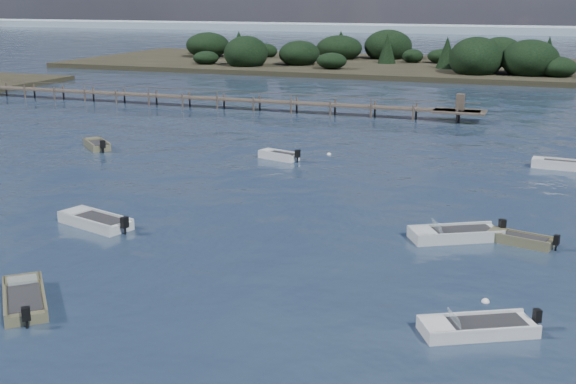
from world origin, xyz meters
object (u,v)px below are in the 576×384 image
at_px(tender_far_white, 279,157).
at_px(tender_far_grey_b, 556,166).
at_px(dinghy_extra_a, 520,241).
at_px(tender_far_grey, 97,146).
at_px(dinghy_mid_white_a, 477,330).
at_px(dinghy_mid_white_b, 455,236).
at_px(jetty, 221,99).
at_px(dinghy_near_olive, 25,301).
at_px(dinghy_mid_grey, 95,223).

bearing_deg(tender_far_white, tender_far_grey_b, 11.56).
bearing_deg(dinghy_extra_a, tender_far_grey, 159.28).
relative_size(tender_far_grey_b, dinghy_mid_white_a, 0.86).
bearing_deg(tender_far_grey_b, dinghy_mid_white_b, -104.36).
distance_m(tender_far_grey_b, jetty, 39.15).
xyz_separation_m(dinghy_mid_white_b, tender_far_grey, (-30.18, 12.96, 0.02)).
bearing_deg(tender_far_white, tender_far_grey, -175.01).
xyz_separation_m(dinghy_mid_white_b, jetty, (-30.15, 36.15, 0.83)).
distance_m(tender_far_grey_b, tender_far_grey, 35.28).
xyz_separation_m(dinghy_mid_white_a, dinghy_mid_white_b, (-2.18, 10.41, 0.02)).
relative_size(dinghy_extra_a, jetty, 0.05).
xyz_separation_m(tender_far_grey_b, dinghy_near_olive, (-19.68, -32.31, -0.04)).
xyz_separation_m(dinghy_mid_grey, tender_far_grey_b, (23.01, 22.70, 0.02)).
bearing_deg(dinghy_mid_white_b, jetty, 129.83).
bearing_deg(tender_far_grey, dinghy_near_olive, -60.61).
bearing_deg(jetty, tender_far_white, -55.21).
distance_m(dinghy_mid_white_b, jetty, 47.08).
distance_m(dinghy_mid_grey, dinghy_near_olive, 10.17).
xyz_separation_m(dinghy_extra_a, jetty, (-33.26, 35.79, 0.84)).
relative_size(tender_far_grey, jetty, 0.05).
bearing_deg(dinghy_near_olive, jetty, 106.81).
height_order(dinghy_mid_grey, tender_far_grey, tender_far_grey).
distance_m(tender_far_grey_b, dinghy_extra_a, 18.01).
xyz_separation_m(dinghy_mid_white_a, tender_far_white, (-17.14, 24.70, 0.03)).
height_order(tender_far_white, dinghy_extra_a, tender_far_white).
height_order(dinghy_near_olive, dinghy_mid_white_a, dinghy_near_olive).
xyz_separation_m(tender_far_grey_b, tender_far_white, (-19.64, -4.02, -0.01)).
height_order(dinghy_mid_grey, jetty, jetty).
relative_size(dinghy_mid_grey, tender_far_white, 1.36).
bearing_deg(dinghy_mid_white_b, tender_far_white, 136.32).
xyz_separation_m(dinghy_mid_grey, dinghy_extra_a, (21.44, 4.76, -0.02)).
xyz_separation_m(tender_far_white, tender_far_grey, (-15.22, -1.33, 0.01)).
distance_m(dinghy_near_olive, dinghy_extra_a, 23.12).
bearing_deg(dinghy_mid_white_b, tender_far_grey_b, 75.64).
relative_size(dinghy_near_olive, jetty, 0.06).
bearing_deg(dinghy_near_olive, dinghy_extra_a, 38.43).
distance_m(dinghy_near_olive, tender_far_white, 28.29).
distance_m(tender_far_white, jetty, 26.63).
bearing_deg(dinghy_near_olive, tender_far_grey, 119.39).
xyz_separation_m(dinghy_near_olive, dinghy_mid_white_a, (17.17, 3.59, -0.01)).
height_order(dinghy_mid_grey, dinghy_mid_white_a, dinghy_mid_grey).
distance_m(tender_far_white, dinghy_mid_white_b, 20.69).
relative_size(tender_far_grey_b, dinghy_extra_a, 1.08).
height_order(dinghy_mid_white_a, dinghy_extra_a, dinghy_mid_white_a).
distance_m(dinghy_mid_white_a, tender_far_white, 30.06).
xyz_separation_m(dinghy_extra_a, dinghy_mid_white_b, (-3.12, -0.36, 0.02)).
distance_m(tender_far_grey_b, dinghy_near_olive, 37.83).
bearing_deg(tender_far_white, dinghy_near_olive, -90.07).
xyz_separation_m(tender_far_grey, jetty, (0.03, 23.19, 0.81)).
relative_size(dinghy_mid_white_a, dinghy_mid_white_b, 0.92).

